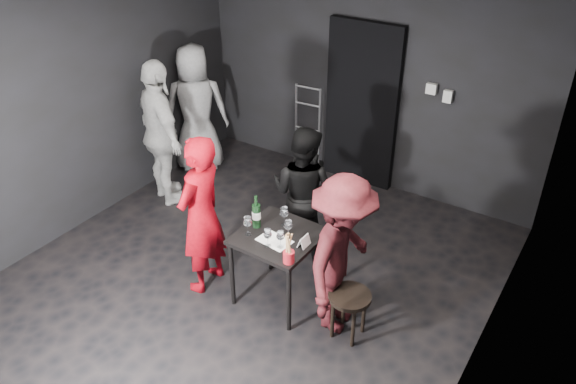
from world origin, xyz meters
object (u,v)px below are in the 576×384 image
Objects in this scene: tasting_table at (279,243)px; woman_black at (303,193)px; stool at (349,302)px; man_maroon at (342,253)px; server_red at (201,209)px; hand_truck at (306,155)px; bystander_cream at (160,120)px; wine_bottle at (256,215)px; breadstick_cup at (289,249)px; bystander_grey at (195,100)px.

woman_black reaches higher than tasting_table.
stool is 0.46m from man_maroon.
server_red is 1.15m from woman_black.
hand_truck is at bearing 128.52° from stool.
man_maroon is at bearing 149.55° from stool.
tasting_table is at bearing -173.94° from bystander_cream.
breadstick_cup is (0.54, -0.29, 0.01)m from wine_bottle.
breadstick_cup is at bearing -27.72° from wine_bottle.
breadstick_cup is at bearing 105.75° from bystander_grey.
wine_bottle is at bearing 83.88° from woman_black.
man_maroon is at bearing 38.44° from breadstick_cup.
bystander_cream is at bearing -128.54° from hand_truck.
stool is at bearing -170.45° from bystander_cream.
stool is (1.93, -2.42, 0.17)m from hand_truck.
woman_black is 1.20m from breadstick_cup.
hand_truck is 0.67× the size of server_red.
woman_black is at bearing 139.59° from stool.
stool is at bearing -56.58° from hand_truck.
hand_truck is at bearing 169.98° from bystander_grey.
breadstick_cup is at bearing 111.55° from woman_black.
woman_black is 2.36m from bystander_grey.
bystander_cream reaches higher than tasting_table.
server_red is at bearing -163.40° from tasting_table.
hand_truck is 0.61× the size of bystander_grey.
server_red is at bearing 176.51° from breadstick_cup.
breadstick_cup is (2.70, -1.92, -0.09)m from bystander_grey.
server_red reaches higher than tasting_table.
woman_black reaches higher than hand_truck.
stool is 1.52× the size of breadstick_cup.
woman_black reaches higher than wine_bottle.
hand_truck is 3.00m from man_maroon.
bystander_cream reaches higher than server_red.
breadstick_cup is at bearing 122.36° from man_maroon.
wine_bottle is at bearing 179.32° from tasting_table.
bystander_cream is at bearing 160.77° from tasting_table.
tasting_table is at bearing 102.20° from server_red.
server_red is at bearing 93.07° from man_maroon.
wine_bottle is 0.61m from breadstick_cup.
wine_bottle reaches higher than breadstick_cup.
tasting_table is at bearing 174.31° from stool.
wine_bottle is (-0.03, -0.79, 0.16)m from woman_black.
server_red reaches higher than wine_bottle.
woman_black reaches higher than breadstick_cup.
woman_black is (-1.02, 0.87, 0.33)m from stool.
man_maroon is 0.83× the size of bystander_grey.
tasting_table is 2.34m from bystander_cream.
bystander_grey is 5.89× the size of wine_bottle.
bystander_grey is at bearing 144.54° from breadstick_cup.
stool is 1.16m from wine_bottle.
bystander_grey is (-1.67, 1.86, 0.08)m from server_red.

